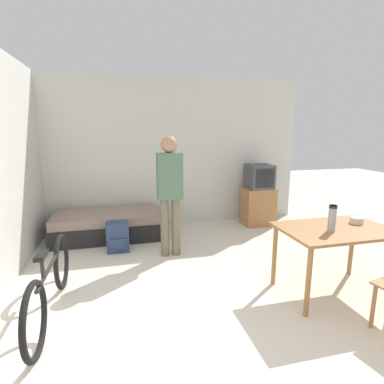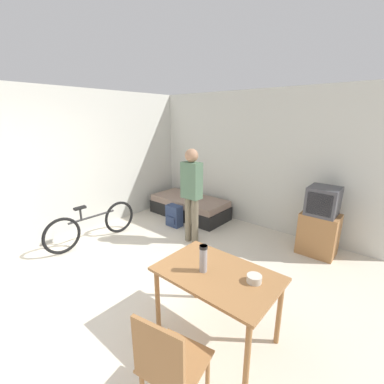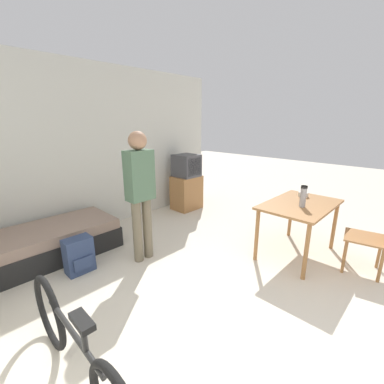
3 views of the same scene
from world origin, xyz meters
The scene contains 12 objects.
ground_plane centered at (0.00, 0.00, 0.00)m, with size 20.00×20.00×0.00m, color beige.
wall_back centered at (0.00, 3.79, 1.35)m, with size 5.21×0.06×2.70m.
wall_left centered at (-2.13, 1.88, 1.35)m, with size 0.06×4.76×2.70m.
daybed centered at (-1.04, 3.26, 0.21)m, with size 1.78×0.84×0.43m.
tv centered at (1.69, 3.34, 0.55)m, with size 0.57×0.46×1.14m.
dining_table centered at (1.38, 0.88, 0.65)m, with size 1.17×0.76×0.74m.
wooden_chair centered at (1.56, 0.02, 0.52)m, with size 0.52×0.52×0.93m.
bicycle centered at (-1.52, 1.16, 0.32)m, with size 0.08×1.72×0.72m.
person_standing centered at (-0.17, 2.31, 0.99)m, with size 0.34×0.23×1.69m.
thermos_flask centered at (1.26, 0.81, 0.90)m, with size 0.08×0.08×0.28m.
mate_bowl centered at (1.72, 0.98, 0.78)m, with size 0.14×0.14×0.07m.
backpack centered at (-0.90, 2.61, 0.22)m, with size 0.32×0.23×0.45m.
Camera 2 is at (2.59, -0.93, 2.20)m, focal length 24.00 mm.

